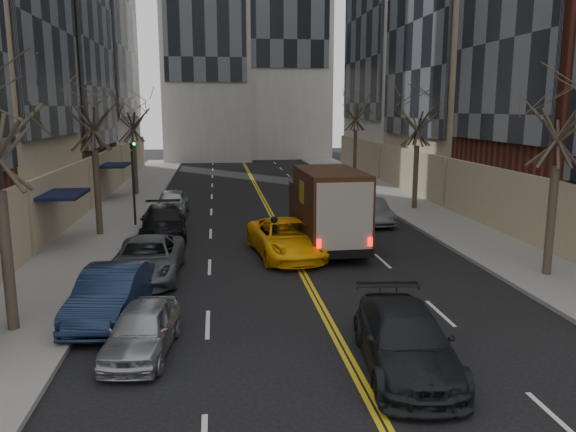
# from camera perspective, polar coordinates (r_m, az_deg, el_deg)

# --- Properties ---
(sidewalk_left) EXTENTS (4.00, 66.00, 0.15)m
(sidewalk_left) POSITION_cam_1_polar(r_m,az_deg,el_deg) (35.47, -16.71, 0.60)
(sidewalk_left) COLOR slate
(sidewalk_left) RESTS_ON ground
(sidewalk_right) EXTENTS (4.00, 66.00, 0.15)m
(sidewalk_right) POSITION_cam_1_polar(r_m,az_deg,el_deg) (37.03, 11.93, 1.25)
(sidewalk_right) COLOR slate
(sidewalk_right) RESTS_ON ground
(tree_lf_mid) EXTENTS (3.20, 3.20, 8.91)m
(tree_lf_mid) POSITION_cam_1_polar(r_m,az_deg,el_deg) (28.04, -19.34, 11.25)
(tree_lf_mid) COLOR #382D23
(tree_lf_mid) RESTS_ON sidewalk_left
(tree_lf_far) EXTENTS (3.20, 3.20, 8.12)m
(tree_lf_far) POSITION_cam_1_polar(r_m,az_deg,el_deg) (40.85, -15.54, 10.35)
(tree_lf_far) COLOR #382D23
(tree_lf_far) RESTS_ON sidewalk_left
(tree_rt_near) EXTENTS (3.20, 3.20, 8.71)m
(tree_rt_near) POSITION_cam_1_polar(r_m,az_deg,el_deg) (21.99, 26.07, 10.67)
(tree_rt_near) COLOR #382D23
(tree_rt_near) RESTS_ON sidewalk_right
(tree_rt_mid) EXTENTS (3.20, 3.20, 8.32)m
(tree_rt_mid) POSITION_cam_1_polar(r_m,az_deg,el_deg) (34.59, 13.11, 10.68)
(tree_rt_mid) COLOR #382D23
(tree_rt_mid) RESTS_ON sidewalk_right
(tree_rt_far) EXTENTS (3.20, 3.20, 9.11)m
(tree_rt_far) POSITION_cam_1_polar(r_m,az_deg,el_deg) (48.94, 6.94, 11.53)
(tree_rt_far) COLOR #382D23
(tree_rt_far) RESTS_ON sidewalk_right
(traffic_signal) EXTENTS (0.29, 0.26, 4.70)m
(traffic_signal) POSITION_cam_1_polar(r_m,az_deg,el_deg) (29.94, -15.48, 4.15)
(traffic_signal) COLOR black
(traffic_signal) RESTS_ON sidewalk_left
(ups_truck) EXTENTS (2.79, 6.55, 3.56)m
(ups_truck) POSITION_cam_1_polar(r_m,az_deg,el_deg) (24.62, 4.01, 0.73)
(ups_truck) COLOR black
(ups_truck) RESTS_ON ground
(observer_sedan) EXTENTS (2.58, 5.19, 1.45)m
(observer_sedan) POSITION_cam_1_polar(r_m,az_deg,el_deg) (13.87, 11.85, -12.26)
(observer_sedan) COLOR black
(observer_sedan) RESTS_ON ground
(taxi) EXTENTS (3.22, 5.78, 1.53)m
(taxi) POSITION_cam_1_polar(r_m,az_deg,el_deg) (23.51, -0.17, -2.29)
(taxi) COLOR #FFB30A
(taxi) RESTS_ON ground
(pedestrian) EXTENTS (0.57, 0.72, 1.72)m
(pedestrian) POSITION_cam_1_polar(r_m,az_deg,el_deg) (23.42, -1.35, -2.10)
(pedestrian) COLOR black
(pedestrian) RESTS_ON ground
(parked_lf_a) EXTENTS (1.94, 3.89, 1.27)m
(parked_lf_a) POSITION_cam_1_polar(r_m,az_deg,el_deg) (14.89, -14.59, -11.10)
(parked_lf_a) COLOR #9E9FA5
(parked_lf_a) RESTS_ON ground
(parked_lf_b) EXTENTS (2.10, 4.78, 1.53)m
(parked_lf_b) POSITION_cam_1_polar(r_m,az_deg,el_deg) (17.38, -17.55, -7.60)
(parked_lf_b) COLOR #111E36
(parked_lf_b) RESTS_ON ground
(parked_lf_c) EXTENTS (2.57, 5.30, 1.45)m
(parked_lf_c) POSITION_cam_1_polar(r_m,az_deg,el_deg) (21.17, -14.13, -4.22)
(parked_lf_c) COLOR #51555A
(parked_lf_c) RESTS_ON ground
(parked_lf_d) EXTENTS (2.52, 5.34, 1.51)m
(parked_lf_d) POSITION_cam_1_polar(r_m,az_deg,el_deg) (27.58, -12.55, -0.61)
(parked_lf_d) COLOR black
(parked_lf_d) RESTS_ON ground
(parked_lf_e) EXTENTS (1.83, 4.43, 1.50)m
(parked_lf_e) POSITION_cam_1_polar(r_m,az_deg,el_deg) (33.11, -11.72, 1.32)
(parked_lf_e) COLOR #9A9DA1
(parked_lf_e) RESTS_ON ground
(parked_rt_a) EXTENTS (1.61, 4.14, 1.34)m
(parked_rt_a) POSITION_cam_1_polar(r_m,az_deg,el_deg) (30.51, 8.48, 0.47)
(parked_rt_a) COLOR #45474C
(parked_rt_a) RESTS_ON ground
(parked_rt_b) EXTENTS (2.46, 5.12, 1.41)m
(parked_rt_b) POSITION_cam_1_polar(r_m,az_deg,el_deg) (39.09, 4.93, 2.87)
(parked_rt_b) COLOR #ADAFB5
(parked_rt_b) RESTS_ON ground
(parked_rt_c) EXTENTS (2.15, 4.55, 1.28)m
(parked_rt_c) POSITION_cam_1_polar(r_m,az_deg,el_deg) (46.55, 3.33, 4.10)
(parked_rt_c) COLOR black
(parked_rt_c) RESTS_ON ground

